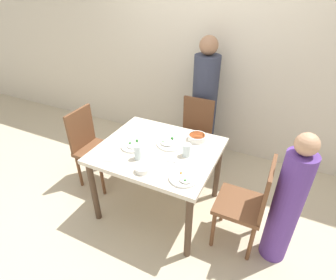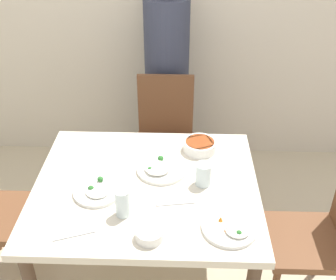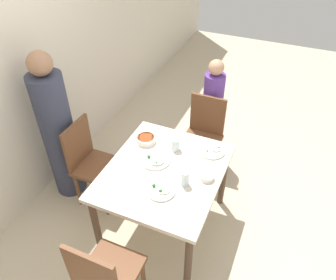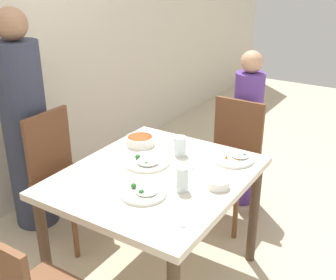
{
  "view_description": "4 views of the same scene",
  "coord_description": "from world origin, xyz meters",
  "px_view_note": "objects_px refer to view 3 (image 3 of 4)",
  "views": [
    {
      "loc": [
        0.97,
        -1.8,
        2.11
      ],
      "look_at": [
        0.11,
        -0.01,
        0.88
      ],
      "focal_mm": 28.0,
      "sensor_mm": 36.0,
      "label": 1
    },
    {
      "loc": [
        0.16,
        -1.62,
        2.07
      ],
      "look_at": [
        0.11,
        0.07,
        0.97
      ],
      "focal_mm": 45.0,
      "sensor_mm": 36.0,
      "label": 2
    },
    {
      "loc": [
        -1.8,
        -0.81,
        2.68
      ],
      "look_at": [
        0.12,
        0.02,
        0.98
      ],
      "focal_mm": 35.0,
      "sensor_mm": 36.0,
      "label": 3
    },
    {
      "loc": [
        -1.73,
        -1.16,
        1.85
      ],
      "look_at": [
        0.06,
        -0.04,
        0.94
      ],
      "focal_mm": 45.0,
      "sensor_mm": 36.0,
      "label": 4
    }
  ],
  "objects_px": {
    "person_child": "(212,114)",
    "glass_water_tall": "(185,178)",
    "plate_rice_adult": "(212,150)",
    "person_adult": "(58,134)",
    "chair_adult_spot": "(91,161)",
    "chair_child_spot": "(203,135)",
    "bowl_curry": "(146,139)"
  },
  "relations": [
    {
      "from": "chair_child_spot",
      "to": "plate_rice_adult",
      "type": "bearing_deg",
      "value": -64.65
    },
    {
      "from": "person_child",
      "to": "glass_water_tall",
      "type": "bearing_deg",
      "value": -172.96
    },
    {
      "from": "chair_child_spot",
      "to": "person_adult",
      "type": "relative_size",
      "value": 0.58
    },
    {
      "from": "chair_adult_spot",
      "to": "chair_child_spot",
      "type": "bearing_deg",
      "value": -46.54
    },
    {
      "from": "chair_child_spot",
      "to": "bowl_curry",
      "type": "distance_m",
      "value": 0.77
    },
    {
      "from": "person_adult",
      "to": "glass_water_tall",
      "type": "bearing_deg",
      "value": -96.15
    },
    {
      "from": "chair_adult_spot",
      "to": "glass_water_tall",
      "type": "xyz_separation_m",
      "value": [
        -0.15,
        -1.03,
        0.32
      ]
    },
    {
      "from": "person_adult",
      "to": "plate_rice_adult",
      "type": "bearing_deg",
      "value": -77.13
    },
    {
      "from": "chair_adult_spot",
      "to": "chair_child_spot",
      "type": "distance_m",
      "value": 1.21
    },
    {
      "from": "chair_adult_spot",
      "to": "glass_water_tall",
      "type": "bearing_deg",
      "value": -98.08
    },
    {
      "from": "person_adult",
      "to": "person_child",
      "type": "distance_m",
      "value": 1.65
    },
    {
      "from": "glass_water_tall",
      "to": "chair_adult_spot",
      "type": "bearing_deg",
      "value": 81.92
    },
    {
      "from": "person_child",
      "to": "plate_rice_adult",
      "type": "distance_m",
      "value": 0.84
    },
    {
      "from": "chair_adult_spot",
      "to": "person_child",
      "type": "distance_m",
      "value": 1.42
    },
    {
      "from": "person_adult",
      "to": "person_child",
      "type": "height_order",
      "value": "person_adult"
    },
    {
      "from": "person_child",
      "to": "glass_water_tall",
      "type": "height_order",
      "value": "person_child"
    },
    {
      "from": "plate_rice_adult",
      "to": "person_adult",
      "type": "bearing_deg",
      "value": 102.87
    },
    {
      "from": "person_child",
      "to": "bowl_curry",
      "type": "bearing_deg",
      "value": 157.77
    },
    {
      "from": "glass_water_tall",
      "to": "person_child",
      "type": "bearing_deg",
      "value": 7.04
    },
    {
      "from": "plate_rice_adult",
      "to": "glass_water_tall",
      "type": "height_order",
      "value": "glass_water_tall"
    },
    {
      "from": "bowl_curry",
      "to": "person_child",
      "type": "bearing_deg",
      "value": -22.23
    },
    {
      "from": "bowl_curry",
      "to": "glass_water_tall",
      "type": "distance_m",
      "value": 0.64
    },
    {
      "from": "chair_child_spot",
      "to": "bowl_curry",
      "type": "bearing_deg",
      "value": -120.76
    },
    {
      "from": "plate_rice_adult",
      "to": "chair_child_spot",
      "type": "bearing_deg",
      "value": 25.35
    },
    {
      "from": "person_child",
      "to": "person_adult",
      "type": "bearing_deg",
      "value": 132.76
    },
    {
      "from": "chair_adult_spot",
      "to": "chair_child_spot",
      "type": "height_order",
      "value": "same"
    },
    {
      "from": "person_adult",
      "to": "chair_child_spot",
      "type": "bearing_deg",
      "value": -55.38
    },
    {
      "from": "chair_child_spot",
      "to": "bowl_curry",
      "type": "relative_size",
      "value": 5.05
    },
    {
      "from": "person_adult",
      "to": "bowl_curry",
      "type": "distance_m",
      "value": 0.86
    },
    {
      "from": "chair_child_spot",
      "to": "plate_rice_adult",
      "type": "xyz_separation_m",
      "value": [
        -0.5,
        -0.24,
        0.26
      ]
    },
    {
      "from": "person_child",
      "to": "plate_rice_adult",
      "type": "xyz_separation_m",
      "value": [
        -0.78,
        -0.24,
        0.17
      ]
    },
    {
      "from": "chair_child_spot",
      "to": "person_child",
      "type": "bearing_deg",
      "value": 90.0
    }
  ]
}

